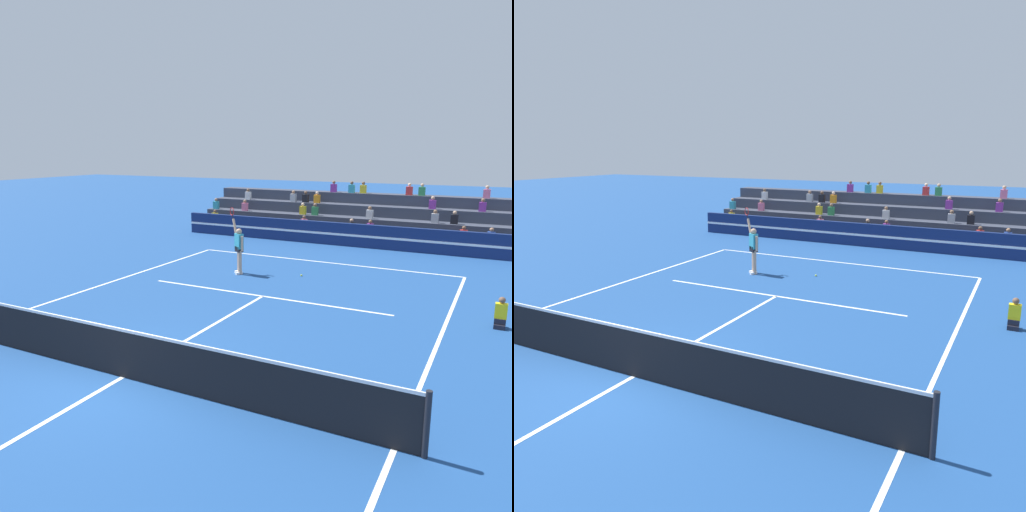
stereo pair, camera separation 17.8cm
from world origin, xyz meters
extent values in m
plane|color=navy|center=(0.00, 0.00, 0.00)|extent=(120.00, 120.00, 0.00)
cube|color=white|center=(0.00, 11.90, 0.00)|extent=(11.00, 0.10, 0.01)
cube|color=white|center=(5.50, 0.00, 0.00)|extent=(0.10, 23.80, 0.01)
cube|color=white|center=(0.00, 6.43, 0.00)|extent=(8.25, 0.10, 0.01)
cube|color=white|center=(0.00, 0.00, 0.00)|extent=(0.10, 12.85, 0.01)
cylinder|color=black|center=(5.95, 0.00, 0.55)|extent=(0.10, 0.10, 1.10)
cube|color=black|center=(0.00, 0.00, 0.50)|extent=(11.90, 0.02, 1.00)
cube|color=white|center=(0.00, 0.00, 1.03)|extent=(11.90, 0.04, 0.06)
cube|color=navy|center=(0.00, 15.73, 0.55)|extent=(18.00, 0.24, 1.10)
cube|color=white|center=(0.00, 15.60, 0.55)|extent=(18.00, 0.02, 0.10)
cube|color=#383D4C|center=(0.00, 17.00, 0.28)|extent=(18.30, 0.95, 0.55)
cube|color=red|center=(4.95, 16.83, 0.77)|extent=(0.32, 0.22, 0.44)
sphere|color=brown|center=(4.95, 16.83, 1.09)|extent=(0.18, 0.18, 0.18)
cube|color=black|center=(-0.24, 16.83, 0.77)|extent=(0.32, 0.22, 0.44)
sphere|color=tan|center=(-0.24, 16.83, 1.09)|extent=(0.18, 0.18, 0.18)
cube|color=purple|center=(0.70, 16.83, 0.77)|extent=(0.32, 0.22, 0.44)
sphere|color=brown|center=(0.70, 16.83, 1.09)|extent=(0.18, 0.18, 0.18)
cube|color=yellow|center=(-8.21, 16.83, 0.77)|extent=(0.32, 0.22, 0.44)
sphere|color=brown|center=(-8.21, 16.83, 1.09)|extent=(0.18, 0.18, 0.18)
cube|color=#2D4CA5|center=(6.09, 16.83, 0.77)|extent=(0.32, 0.22, 0.44)
sphere|color=#9E7051|center=(6.09, 16.83, 1.09)|extent=(0.18, 0.18, 0.18)
cube|color=pink|center=(-2.77, 16.83, 0.77)|extent=(0.32, 0.22, 0.44)
sphere|color=brown|center=(-2.77, 16.83, 1.09)|extent=(0.18, 0.18, 0.18)
cube|color=#383D4C|center=(0.00, 17.95, 0.55)|extent=(18.30, 0.95, 1.10)
cube|color=black|center=(4.42, 17.78, 1.32)|extent=(0.32, 0.22, 0.44)
sphere|color=tan|center=(4.42, 17.78, 1.64)|extent=(0.18, 0.18, 0.18)
cube|color=yellow|center=(-3.24, 17.78, 1.32)|extent=(0.32, 0.22, 0.44)
sphere|color=beige|center=(-3.24, 17.78, 1.64)|extent=(0.18, 0.18, 0.18)
cube|color=teal|center=(-8.72, 17.78, 1.32)|extent=(0.32, 0.22, 0.44)
sphere|color=#9E7051|center=(-8.72, 17.78, 1.64)|extent=(0.18, 0.18, 0.18)
cube|color=silver|center=(0.40, 17.78, 1.32)|extent=(0.32, 0.22, 0.44)
sphere|color=brown|center=(0.40, 17.78, 1.64)|extent=(0.18, 0.18, 0.18)
cube|color=#B2B2B7|center=(3.55, 17.78, 1.32)|extent=(0.32, 0.22, 0.44)
sphere|color=brown|center=(3.55, 17.78, 1.64)|extent=(0.18, 0.18, 0.18)
cube|color=pink|center=(-6.79, 17.78, 1.32)|extent=(0.32, 0.22, 0.44)
sphere|color=#9E7051|center=(-6.79, 17.78, 1.64)|extent=(0.18, 0.18, 0.18)
cube|color=#338C4C|center=(-2.54, 17.78, 1.32)|extent=(0.32, 0.22, 0.44)
sphere|color=brown|center=(-2.54, 17.78, 1.64)|extent=(0.18, 0.18, 0.18)
cube|color=#383D4C|center=(0.00, 18.90, 0.83)|extent=(18.30, 0.95, 1.65)
cube|color=black|center=(-3.46, 18.73, 1.87)|extent=(0.32, 0.22, 0.44)
sphere|color=brown|center=(-3.46, 18.73, 2.19)|extent=(0.18, 0.18, 0.18)
cube|color=orange|center=(-2.79, 18.73, 1.87)|extent=(0.32, 0.22, 0.44)
sphere|color=beige|center=(-2.79, 18.73, 2.19)|extent=(0.18, 0.18, 0.18)
cube|color=silver|center=(-7.08, 18.73, 1.87)|extent=(0.32, 0.22, 0.44)
sphere|color=brown|center=(-7.08, 18.73, 2.19)|extent=(0.18, 0.18, 0.18)
cube|color=#B2B2B7|center=(-4.20, 18.73, 1.87)|extent=(0.32, 0.22, 0.44)
sphere|color=#9E7051|center=(-4.20, 18.73, 2.19)|extent=(0.18, 0.18, 0.18)
cube|color=purple|center=(3.27, 18.73, 1.87)|extent=(0.32, 0.22, 0.44)
sphere|color=tan|center=(3.27, 18.73, 2.19)|extent=(0.18, 0.18, 0.18)
cube|color=purple|center=(5.54, 18.73, 1.87)|extent=(0.32, 0.22, 0.44)
sphere|color=brown|center=(5.54, 18.73, 2.19)|extent=(0.18, 0.18, 0.18)
cube|color=#383D4C|center=(0.00, 19.85, 1.10)|extent=(18.30, 0.95, 2.20)
cube|color=red|center=(1.94, 19.68, 2.42)|extent=(0.32, 0.22, 0.44)
sphere|color=beige|center=(1.94, 19.68, 2.74)|extent=(0.18, 0.18, 0.18)
cube|color=teal|center=(-1.14, 19.68, 2.42)|extent=(0.32, 0.22, 0.44)
sphere|color=brown|center=(-1.14, 19.68, 2.74)|extent=(0.18, 0.18, 0.18)
cube|color=pink|center=(5.63, 19.68, 2.42)|extent=(0.32, 0.22, 0.44)
sphere|color=tan|center=(5.63, 19.68, 2.74)|extent=(0.18, 0.18, 0.18)
cube|color=purple|center=(-2.17, 19.68, 2.42)|extent=(0.32, 0.22, 0.44)
sphere|color=brown|center=(-2.17, 19.68, 2.74)|extent=(0.18, 0.18, 0.18)
cube|color=yellow|center=(-0.50, 19.68, 2.42)|extent=(0.32, 0.22, 0.44)
sphere|color=brown|center=(-0.50, 19.68, 2.74)|extent=(0.18, 0.18, 0.18)
cube|color=#338C4C|center=(2.57, 19.68, 2.42)|extent=(0.32, 0.22, 0.44)
sphere|color=tan|center=(2.57, 19.68, 2.74)|extent=(0.18, 0.18, 0.18)
cube|color=black|center=(6.78, 6.70, 0.06)|extent=(0.28, 0.36, 0.12)
cube|color=black|center=(6.78, 6.70, 0.18)|extent=(0.28, 0.24, 0.18)
cube|color=yellow|center=(6.78, 6.70, 0.47)|extent=(0.30, 0.18, 0.40)
sphere|color=brown|center=(6.78, 6.70, 0.76)|extent=(0.17, 0.17, 0.17)
cylinder|color=tan|center=(-2.01, 8.57, 0.45)|extent=(0.14, 0.14, 0.90)
cylinder|color=tan|center=(-2.15, 8.75, 0.45)|extent=(0.14, 0.14, 0.90)
cube|color=black|center=(-2.08, 8.64, 0.94)|extent=(0.38, 0.34, 0.20)
cube|color=teal|center=(-2.08, 8.64, 1.24)|extent=(0.41, 0.36, 0.56)
sphere|color=tan|center=(-2.08, 8.64, 1.60)|extent=(0.22, 0.22, 0.22)
cube|color=white|center=(-2.03, 8.53, 0.04)|extent=(0.24, 0.28, 0.09)
cube|color=white|center=(-2.17, 8.72, 0.04)|extent=(0.24, 0.28, 0.09)
cylinder|color=tan|center=(-1.88, 8.51, 1.18)|extent=(0.09, 0.09, 0.56)
cylinder|color=tan|center=(-2.36, 8.82, 1.74)|extent=(0.31, 0.24, 0.59)
cylinder|color=black|center=(-2.48, 8.90, 2.11)|extent=(0.11, 0.09, 0.22)
torus|color=#B21E1E|center=(-2.54, 8.94, 2.28)|extent=(0.35, 0.24, 0.40)
sphere|color=#C6DB33|center=(0.14, 9.34, 0.03)|extent=(0.07, 0.07, 0.07)
camera|label=1|loc=(6.76, -7.18, 4.60)|focal=35.00mm
camera|label=2|loc=(6.92, -7.10, 4.60)|focal=35.00mm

